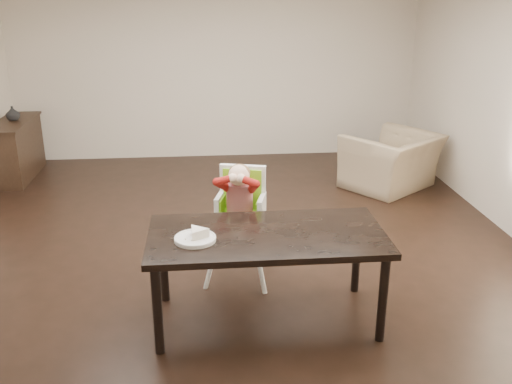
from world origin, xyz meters
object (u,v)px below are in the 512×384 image
Objects in this scene: dining_table at (267,243)px; high_chair at (240,198)px; sideboard at (17,149)px; armchair at (392,152)px.

high_chair reaches higher than dining_table.
sideboard is (-2.86, 3.13, -0.36)m from high_chair.
dining_table is 1.43× the size of sideboard.
armchair reaches higher than dining_table.
armchair is (1.97, 2.97, -0.19)m from dining_table.
high_chair is 0.98× the size of armchair.
dining_table is 1.64× the size of armchair.
dining_table is at bearing -52.12° from sideboard.
high_chair is at bearing 101.55° from dining_table.
sideboard is at bearing 146.90° from high_chair.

